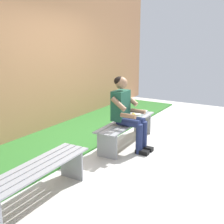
{
  "coord_description": "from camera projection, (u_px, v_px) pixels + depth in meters",
  "views": [
    {
      "loc": [
        4.19,
        2.23,
        1.82
      ],
      "look_at": [
        0.76,
        0.15,
        0.78
      ],
      "focal_mm": 44.84,
      "sensor_mm": 36.0,
      "label": 1
    }
  ],
  "objects": [
    {
      "name": "brick_wall",
      "position": [
        23.0,
        53.0,
        5.21
      ],
      "size": [
        9.5,
        0.24,
        3.15
      ],
      "primitive_type": "cube",
      "color": "#B27A51",
      "rests_on": "ground"
    },
    {
      "name": "apple",
      "position": [
        133.0,
        115.0,
        5.17
      ],
      "size": [
        0.08,
        0.08,
        0.08
      ],
      "primitive_type": "sphere",
      "color": "gold",
      "rests_on": "bench_near"
    },
    {
      "name": "grass_strip",
      "position": [
        30.0,
        148.0,
        4.79
      ],
      "size": [
        9.0,
        1.9,
        0.03
      ],
      "primitive_type": "cube",
      "color": "#2D6B28",
      "rests_on": "ground"
    },
    {
      "name": "bench_near",
      "position": [
        127.0,
        126.0,
        4.96
      ],
      "size": [
        1.67,
        0.45,
        0.43
      ],
      "rotation": [
        0.0,
        0.0,
        0.04
      ],
      "color": "gray",
      "rests_on": "ground"
    },
    {
      "name": "person_seated",
      "position": [
        127.0,
        111.0,
        4.66
      ],
      "size": [
        0.5,
        0.69,
        1.24
      ],
      "color": "#1E513D",
      "rests_on": "ground"
    },
    {
      "name": "bench_far",
      "position": [
        36.0,
        176.0,
        3.17
      ],
      "size": [
        1.55,
        0.45,
        0.43
      ],
      "rotation": [
        0.0,
        0.0,
        0.04
      ],
      "color": "gray",
      "rests_on": "ground"
    },
    {
      "name": "book_open",
      "position": [
        140.0,
        113.0,
        5.45
      ],
      "size": [
        0.42,
        0.17,
        0.02
      ],
      "rotation": [
        0.0,
        0.0,
        0.04
      ],
      "color": "white",
      "rests_on": "bench_near"
    },
    {
      "name": "ground_plane",
      "position": [
        155.0,
        185.0,
        3.65
      ],
      "size": [
        10.0,
        7.0,
        0.04
      ],
      "primitive_type": "cube",
      "color": "beige"
    }
  ]
}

